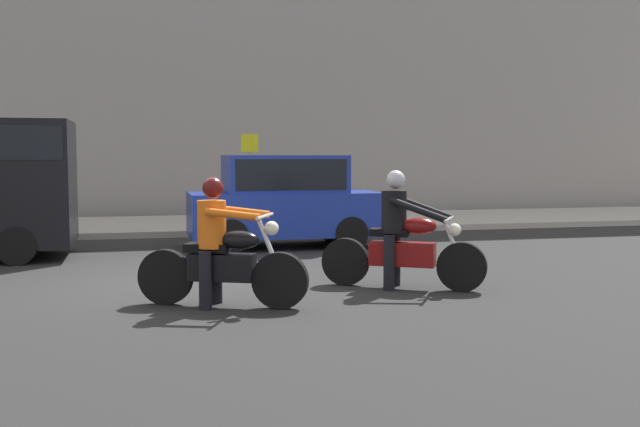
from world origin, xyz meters
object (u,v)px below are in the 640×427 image
street_sign_post (250,167)px  pedestrian_bystander (316,183)px  parked_hatchback_cobalt_blue (284,200)px  motorcycle_with_rider_black_leather (402,241)px  motorcycle_with_rider_orange_stripe (221,254)px

street_sign_post → pedestrian_bystander: 1.73m
parked_hatchback_cobalt_blue → motorcycle_with_rider_black_leather: bearing=-82.2°
parked_hatchback_cobalt_blue → street_sign_post: 4.35m
street_sign_post → pedestrian_bystander: (1.67, -0.24, -0.40)m
motorcycle_with_rider_orange_stripe → parked_hatchback_cobalt_blue: (1.84, 5.48, 0.29)m
street_sign_post → pedestrian_bystander: street_sign_post is taller
parked_hatchback_cobalt_blue → street_sign_post: street_sign_post is taller
motorcycle_with_rider_orange_stripe → pedestrian_bystander: 10.17m
motorcycle_with_rider_orange_stripe → pedestrian_bystander: (3.48, 9.54, 0.47)m
motorcycle_with_rider_orange_stripe → street_sign_post: size_ratio=0.88×
motorcycle_with_rider_orange_stripe → parked_hatchback_cobalt_blue: parked_hatchback_cobalt_blue is taller
motorcycle_with_rider_black_leather → pedestrian_bystander: pedestrian_bystander is taller
motorcycle_with_rider_orange_stripe → pedestrian_bystander: size_ratio=1.19×
motorcycle_with_rider_black_leather → street_sign_post: bearing=94.3°
motorcycle_with_rider_orange_stripe → street_sign_post: bearing=79.5°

